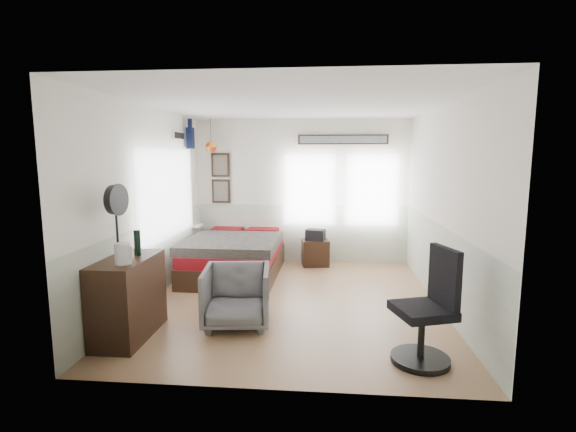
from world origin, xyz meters
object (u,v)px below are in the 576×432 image
object	(u,v)px
bed	(235,256)
nightstand	(315,253)
dresser	(128,298)
armchair	(237,296)
task_chair	(428,316)

from	to	relation	value
bed	nightstand	distance (m)	1.54
dresser	armchair	bearing A→B (deg)	20.32
bed	task_chair	size ratio (longest dim) A/B	1.83
dresser	bed	bearing A→B (deg)	75.46
bed	dresser	world-z (taller)	dresser
armchair	task_chair	world-z (taller)	task_chair
nightstand	task_chair	size ratio (longest dim) A/B	0.42
dresser	task_chair	bearing A→B (deg)	-5.39
bed	dresser	distance (m)	2.63
task_chair	nightstand	bearing A→B (deg)	90.79
bed	dresser	xyz separation A→B (m)	(-0.66, -2.54, 0.12)
bed	nightstand	world-z (taller)	bed
dresser	task_chair	size ratio (longest dim) A/B	0.87
bed	task_chair	distance (m)	3.81
armchair	nightstand	xyz separation A→B (m)	(0.87, 2.85, -0.12)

